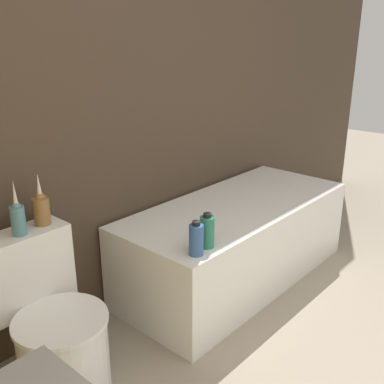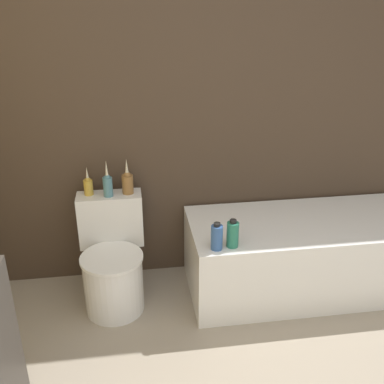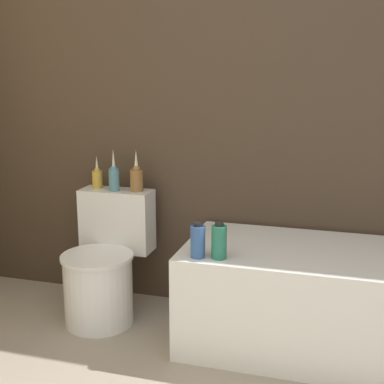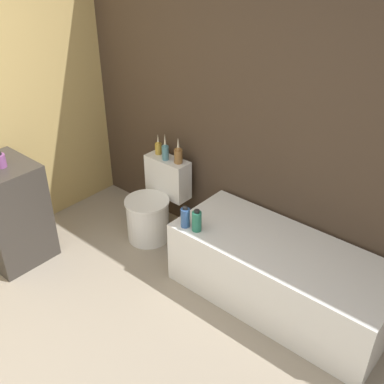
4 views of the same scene
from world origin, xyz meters
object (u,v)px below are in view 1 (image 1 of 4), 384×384
bathtub (236,240)px  vase_silver (18,217)px  shampoo_bottle_tall (196,239)px  shampoo_bottle_short (207,231)px  toilet (51,329)px  vase_bronze (41,207)px

bathtub → vase_silver: size_ratio=6.58×
bathtub → shampoo_bottle_tall: 0.83m
vase_silver → shampoo_bottle_short: (0.74, -0.45, -0.19)m
shampoo_bottle_tall → shampoo_bottle_short: bearing=8.8°
toilet → vase_silver: (-0.00, 0.17, 0.49)m
vase_silver → bathtub: bearing=-8.3°
vase_bronze → vase_silver: bearing=-167.2°
shampoo_bottle_short → vase_silver: bearing=149.0°
vase_bronze → shampoo_bottle_tall: size_ratio=1.38×
vase_silver → shampoo_bottle_short: size_ratio=1.38×
bathtub → shampoo_bottle_short: size_ratio=9.09×
toilet → vase_silver: bearing=90.0°
bathtub → vase_silver: bearing=171.7°
bathtub → vase_bronze: vase_bronze is taller
vase_bronze → shampoo_bottle_tall: (0.51, -0.49, -0.19)m
bathtub → vase_bronze: bearing=169.5°
shampoo_bottle_short → bathtub: bearing=22.6°
toilet → vase_silver: vase_silver is taller
vase_silver → vase_bronze: bearing=12.8°
vase_silver → shampoo_bottle_tall: bearing=-35.8°
toilet → shampoo_bottle_short: 0.85m
vase_bronze → shampoo_bottle_tall: 0.74m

